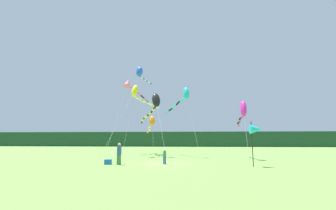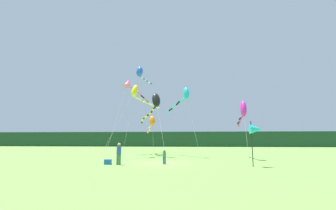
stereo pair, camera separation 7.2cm
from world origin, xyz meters
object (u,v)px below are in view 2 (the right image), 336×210
object	(u,v)px
kite_orange	(152,123)
kite_blue	(140,72)
kite_yellow	(137,93)
cooler_box	(108,162)
kite_magenta	(243,110)
person_child	(164,156)
banner_flag_pole	(256,130)
person_adult	(119,153)
kite_rainbow	(130,85)
kite_black	(154,103)
kite_cyan	(183,97)

from	to	relation	value
kite_orange	kite_blue	distance (m)	7.96
kite_yellow	kite_blue	bearing A→B (deg)	99.51
cooler_box	kite_magenta	bearing A→B (deg)	25.04
person_child	banner_flag_pole	xyz separation A→B (m)	(6.83, -1.15, 1.98)
kite_yellow	kite_magenta	distance (m)	11.85
person_adult	kite_rainbow	distance (m)	15.55
kite_black	cooler_box	bearing A→B (deg)	-106.29
kite_black	person_adult	bearing A→B (deg)	-100.09
kite_blue	kite_yellow	bearing A→B (deg)	-80.49
kite_cyan	kite_yellow	xyz separation A→B (m)	(-5.34, -0.42, 0.42)
person_adult	banner_flag_pole	world-z (taller)	banner_flag_pole
cooler_box	kite_orange	distance (m)	11.90
person_adult	cooler_box	distance (m)	1.17
person_adult	kite_orange	size ratio (longest dim) A/B	0.27
cooler_box	banner_flag_pole	bearing A→B (deg)	-2.87
kite_orange	cooler_box	bearing A→B (deg)	-98.03
kite_yellow	kite_blue	distance (m)	6.96
cooler_box	kite_black	world-z (taller)	kite_black
person_child	kite_cyan	size ratio (longest dim) A/B	0.15
kite_rainbow	kite_blue	world-z (taller)	kite_blue
kite_yellow	kite_magenta	world-z (taller)	kite_yellow
person_adult	kite_rainbow	xyz separation A→B (m)	(-2.63, 12.77, 8.47)
banner_flag_pole	person_child	bearing A→B (deg)	170.43
kite_cyan	cooler_box	bearing A→B (deg)	-125.01
kite_cyan	kite_orange	xyz separation A→B (m)	(-4.17, 2.95, -2.77)
banner_flag_pole	kite_blue	bearing A→B (deg)	130.31
person_adult	kite_magenta	distance (m)	12.86
cooler_box	kite_rainbow	distance (m)	15.71
person_adult	kite_orange	world-z (taller)	kite_orange
person_adult	kite_cyan	world-z (taller)	kite_cyan
person_child	kite_magenta	size ratio (longest dim) A/B	0.20
banner_flag_pole	kite_cyan	xyz separation A→B (m)	(-5.46, 8.76, 4.18)
kite_magenta	banner_flag_pole	bearing A→B (deg)	-95.32
kite_cyan	kite_yellow	world-z (taller)	kite_yellow
kite_rainbow	kite_yellow	distance (m)	5.71
kite_orange	kite_magenta	size ratio (longest dim) A/B	1.03
person_adult	person_child	world-z (taller)	person_adult
kite_cyan	kite_blue	bearing A→B (deg)	141.07
kite_rainbow	kite_magenta	size ratio (longest dim) A/B	1.75
person_child	kite_orange	distance (m)	11.44
cooler_box	kite_rainbow	bearing A→B (deg)	97.81
kite_orange	kite_magenta	distance (m)	11.69
cooler_box	kite_magenta	distance (m)	13.79
person_child	kite_yellow	bearing A→B (deg)	118.90
cooler_box	kite_rainbow	world-z (taller)	kite_rainbow
cooler_box	kite_orange	world-z (taller)	kite_orange
person_adult	kite_rainbow	size ratio (longest dim) A/B	0.16
kite_rainbow	kite_orange	xyz separation A→B (m)	(3.30, -1.46, -5.35)
person_adult	person_child	size ratio (longest dim) A/B	1.40
kite_rainbow	kite_magenta	bearing A→B (deg)	-27.79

